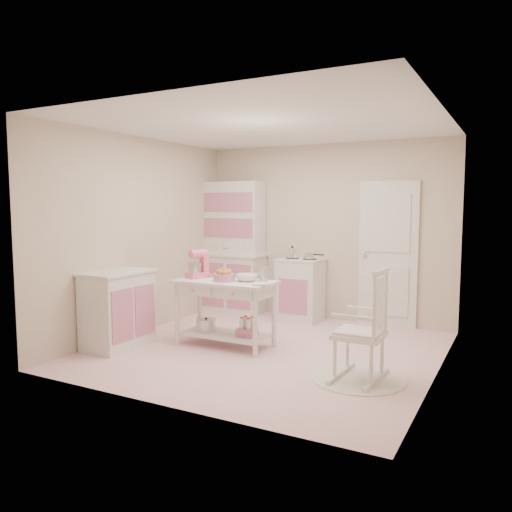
# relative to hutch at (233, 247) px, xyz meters

# --- Properties ---
(room_shell) EXTENTS (3.84, 3.84, 2.62)m
(room_shell) POSITION_rel_hutch_xyz_m (1.46, -1.66, 0.61)
(room_shell) COLOR pink
(room_shell) RESTS_ON ground
(door) EXTENTS (0.82, 0.05, 2.04)m
(door) POSITION_rel_hutch_xyz_m (2.41, 0.21, -0.02)
(door) COLOR white
(door) RESTS_ON ground
(hutch) EXTENTS (1.06, 0.50, 2.08)m
(hutch) POSITION_rel_hutch_xyz_m (0.00, 0.00, 0.00)
(hutch) COLOR white
(hutch) RESTS_ON ground
(stove) EXTENTS (0.62, 0.57, 0.92)m
(stove) POSITION_rel_hutch_xyz_m (1.20, -0.05, -0.58)
(stove) COLOR white
(stove) RESTS_ON ground
(base_cabinet) EXTENTS (0.54, 0.84, 0.92)m
(base_cabinet) POSITION_rel_hutch_xyz_m (-0.17, -2.40, -0.58)
(base_cabinet) COLOR white
(base_cabinet) RESTS_ON ground
(lace_rug) EXTENTS (0.92, 0.92, 0.01)m
(lace_rug) POSITION_rel_hutch_xyz_m (2.70, -2.14, -1.03)
(lace_rug) COLOR white
(lace_rug) RESTS_ON ground
(rocking_chair) EXTENTS (0.52, 0.74, 1.10)m
(rocking_chair) POSITION_rel_hutch_xyz_m (2.70, -2.14, -0.49)
(rocking_chair) COLOR white
(rocking_chair) RESTS_ON ground
(work_table) EXTENTS (1.20, 0.60, 0.80)m
(work_table) POSITION_rel_hutch_xyz_m (0.94, -1.75, -0.64)
(work_table) COLOR white
(work_table) RESTS_ON ground
(stand_mixer) EXTENTS (0.29, 0.34, 0.34)m
(stand_mixer) POSITION_rel_hutch_xyz_m (0.52, -1.73, -0.07)
(stand_mixer) COLOR pink
(stand_mixer) RESTS_ON work_table
(cookie_tray) EXTENTS (0.34, 0.24, 0.02)m
(cookie_tray) POSITION_rel_hutch_xyz_m (0.79, -1.57, -0.23)
(cookie_tray) COLOR silver
(cookie_tray) RESTS_ON work_table
(bread_basket) EXTENTS (0.25, 0.25, 0.09)m
(bread_basket) POSITION_rel_hutch_xyz_m (0.96, -1.80, -0.19)
(bread_basket) COLOR #C77295
(bread_basket) RESTS_ON work_table
(mixing_bowl) EXTENTS (0.27, 0.27, 0.08)m
(mixing_bowl) POSITION_rel_hutch_xyz_m (1.20, -1.67, -0.20)
(mixing_bowl) COLOR white
(mixing_bowl) RESTS_ON work_table
(metal_pitcher) EXTENTS (0.10, 0.10, 0.17)m
(metal_pitcher) POSITION_rel_hutch_xyz_m (1.38, -1.59, -0.16)
(metal_pitcher) COLOR silver
(metal_pitcher) RESTS_ON work_table
(recipe_book) EXTENTS (0.23, 0.26, 0.02)m
(recipe_book) POSITION_rel_hutch_xyz_m (1.39, -1.87, -0.23)
(recipe_book) COLOR white
(recipe_book) RESTS_ON work_table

